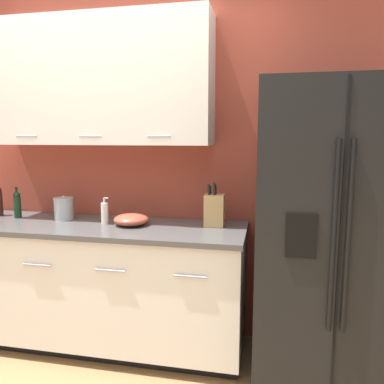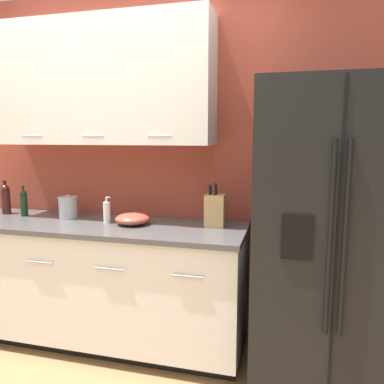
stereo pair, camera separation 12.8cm
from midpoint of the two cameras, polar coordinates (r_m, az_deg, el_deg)
name	(u,v)px [view 1 (the left image)]	position (r m, az deg, el deg)	size (l,w,h in m)	color
wall_back	(112,145)	(2.97, -13.36, 6.91)	(10.00, 0.39, 2.60)	#993D2D
counter_unit	(97,284)	(2.91, -15.54, -13.33)	(2.15, 0.64, 0.91)	black
refrigerator	(328,236)	(2.44, 18.66, -6.43)	(0.87, 0.76, 1.84)	black
knife_block	(214,210)	(2.58, 2.02, -2.73)	(0.13, 0.11, 0.31)	tan
soap_dispenser	(105,213)	(2.74, -14.47, -3.12)	(0.06, 0.05, 0.19)	silver
oil_bottle	(17,204)	(3.17, -26.14, -1.66)	(0.05, 0.05, 0.24)	black
steel_canister	(64,209)	(2.98, -20.13, -2.39)	(0.14, 0.14, 0.18)	#A3A3A5
mixing_bowl	(131,219)	(2.67, -10.59, -4.12)	(0.25, 0.25, 0.08)	#B24C38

